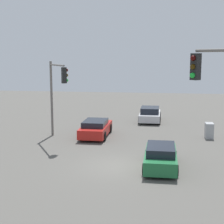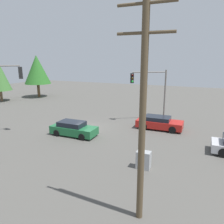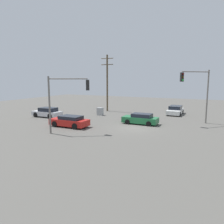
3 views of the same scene
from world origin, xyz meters
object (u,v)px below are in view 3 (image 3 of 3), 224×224
at_px(sedan_red, 70,121).
at_px(electrical_cabinet, 100,111).
at_px(sedan_white, 175,110).
at_px(traffic_signal_main, 198,87).
at_px(traffic_signal_cross, 66,94).
at_px(sedan_silver, 47,112).
at_px(sedan_green, 141,119).

xyz_separation_m(sedan_red, electrical_cabinet, (-0.72, 8.57, -0.07)).
xyz_separation_m(sedan_white, electrical_cabinet, (-10.12, -5.87, -0.06)).
bearing_deg(traffic_signal_main, electrical_cabinet, -47.64).
height_order(sedan_white, traffic_signal_cross, traffic_signal_cross).
bearing_deg(sedan_silver, traffic_signal_main, -78.46).
bearing_deg(sedan_silver, sedan_white, -56.99).
bearing_deg(sedan_green, traffic_signal_cross, 144.76).
relative_size(sedan_red, traffic_signal_cross, 0.79).
bearing_deg(traffic_signal_main, sedan_red, -13.55).
height_order(sedan_white, traffic_signal_main, traffic_signal_main).
bearing_deg(sedan_silver, electrical_cabinet, -52.59).
distance_m(sedan_green, sedan_silver, 13.77).
bearing_deg(electrical_cabinet, sedan_red, -85.17).
relative_size(sedan_green, sedan_silver, 1.00).
bearing_deg(electrical_cabinet, sedan_white, 30.11).
bearing_deg(sedan_red, electrical_cabinet, 4.83).
height_order(sedan_silver, electrical_cabinet, sedan_silver).
xyz_separation_m(sedan_silver, traffic_signal_main, (19.82, 4.05, 3.82)).
distance_m(sedan_white, sedan_red, 17.23).
bearing_deg(traffic_signal_cross, sedan_red, 89.80).
bearing_deg(sedan_white, sedan_red, 56.93).
height_order(traffic_signal_main, electrical_cabinet, traffic_signal_main).
height_order(sedan_red, electrical_cabinet, sedan_red).
bearing_deg(traffic_signal_cross, electrical_cabinet, 70.11).
bearing_deg(sedan_red, traffic_signal_cross, -148.79).
xyz_separation_m(traffic_signal_cross, electrical_cabinet, (-2.27, 11.11, -3.39)).
relative_size(sedan_white, electrical_cabinet, 3.98).
relative_size(sedan_red, electrical_cabinet, 3.92).
height_order(sedan_red, traffic_signal_main, traffic_signal_main).
xyz_separation_m(sedan_green, sedan_silver, (-13.73, -1.13, 0.04)).
bearing_deg(sedan_green, sedan_silver, 94.69).
bearing_deg(sedan_red, traffic_signal_main, -58.56).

